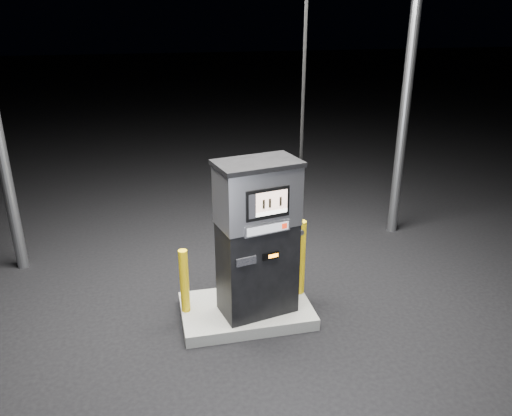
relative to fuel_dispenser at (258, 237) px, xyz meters
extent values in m
plane|color=black|center=(-0.12, 0.10, -1.12)|extent=(80.00, 80.00, 0.00)
cube|color=#62625D|center=(-0.12, 0.10, -1.05)|extent=(1.60, 1.00, 0.15)
cylinder|color=gray|center=(2.88, 2.10, 1.13)|extent=(0.16, 0.16, 4.50)
cube|color=black|center=(0.00, 0.00, -0.40)|extent=(0.96, 0.68, 1.15)
cube|color=#B0B0B7|center=(0.00, 0.00, 0.52)|extent=(0.98, 0.70, 0.69)
cube|color=black|center=(0.00, 0.00, 0.90)|extent=(1.03, 0.74, 0.06)
cube|color=black|center=(0.05, -0.26, 0.52)|extent=(0.51, 0.13, 0.35)
cube|color=beige|center=(0.09, -0.27, 0.55)|extent=(0.37, 0.08, 0.22)
cube|color=white|center=(0.09, -0.27, 0.41)|extent=(0.37, 0.08, 0.05)
cube|color=#B0B0B7|center=(0.05, -0.26, 0.22)|extent=(0.55, 0.14, 0.13)
cube|color=gray|center=(0.05, -0.27, 0.22)|extent=(0.50, 0.11, 0.10)
cube|color=red|center=(0.25, -0.23, 0.22)|extent=(0.06, 0.02, 0.06)
cube|color=black|center=(0.10, -0.25, -0.13)|extent=(0.20, 0.06, 0.08)
cube|color=orange|center=(0.12, -0.25, -0.13)|extent=(0.12, 0.03, 0.04)
cube|color=black|center=(-0.20, -0.31, -0.13)|extent=(0.24, 0.07, 0.09)
cube|color=black|center=(0.47, 0.10, -0.01)|extent=(0.12, 0.18, 0.23)
cylinder|color=gray|center=(0.52, 0.11, -0.01)|extent=(0.11, 0.21, 0.06)
cylinder|color=black|center=(0.51, 0.06, 1.53)|extent=(0.04, 0.04, 2.85)
cylinder|color=yellow|center=(-0.86, 0.16, -0.56)|extent=(0.14, 0.14, 0.82)
cylinder|color=yellow|center=(0.62, 0.27, -0.47)|extent=(0.16, 0.16, 1.00)
camera|label=1|loc=(-1.17, -5.11, 2.48)|focal=35.00mm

